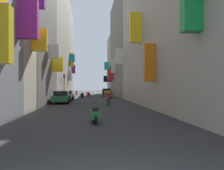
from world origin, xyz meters
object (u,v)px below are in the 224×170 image
traffic_light_near_corner (64,82)px  pedestrian_crossing (108,98)px  parked_car_yellow (106,91)px  parked_car_green (61,97)px  scooter_orange (112,96)px  parked_car_white (67,95)px  scooter_red (88,94)px  pedestrian_near_left (103,93)px  scooter_green (95,115)px  scooter_silver (77,93)px  scooter_black (82,95)px

traffic_light_near_corner → pedestrian_crossing: bearing=-66.9°
parked_car_yellow → pedestrian_crossing: (-2.42, -31.91, -0.01)m
parked_car_green → scooter_orange: size_ratio=2.17×
parked_car_green → parked_car_white: size_ratio=0.97×
scooter_red → scooter_orange: (3.85, -7.48, -0.00)m
pedestrian_crossing → pedestrian_near_left: pedestrian_near_left is taller
scooter_green → scooter_orange: bearing=81.6°
parked_car_yellow → traffic_light_near_corner: 19.46m
parked_car_green → scooter_silver: bearing=89.3°
scooter_black → pedestrian_crossing: bearing=-78.5°
scooter_orange → scooter_silver: same height
parked_car_white → scooter_black: size_ratio=2.10×
scooter_green → scooter_black: bearing=93.3°
parked_car_green → traffic_light_near_corner: bearing=94.7°
scooter_red → pedestrian_near_left: size_ratio=1.17×
pedestrian_crossing → scooter_red: bearing=96.1°
scooter_orange → scooter_red: bearing=117.2°
parked_car_yellow → scooter_red: (-4.58, -11.80, -0.30)m
traffic_light_near_corner → scooter_red: bearing=53.5°
parked_car_white → scooter_red: 10.88m
parked_car_green → parked_car_white: (0.04, 5.97, -0.04)m
parked_car_green → traffic_light_near_corner: size_ratio=0.98×
scooter_black → pedestrian_crossing: 16.26m
scooter_green → traffic_light_near_corner: 25.76m
parked_car_green → scooter_orange: parked_car_green is taller
parked_car_yellow → scooter_red: size_ratio=2.07×
parked_car_green → parked_car_white: parked_car_green is taller
parked_car_green → scooter_green: parked_car_green is taller
scooter_green → traffic_light_near_corner: bearing=100.1°
scooter_black → pedestrian_crossing: (3.25, -15.93, 0.30)m
scooter_silver → pedestrian_near_left: bearing=-68.9°
parked_car_green → traffic_light_near_corner: 11.10m
scooter_black → scooter_red: 4.32m
parked_car_white → traffic_light_near_corner: traffic_light_near_corner is taller
scooter_black → pedestrian_near_left: (3.77, 0.06, 0.37)m
pedestrian_crossing → scooter_orange: bearing=82.4°
scooter_red → pedestrian_crossing: size_ratio=1.27×
parked_car_yellow → traffic_light_near_corner: size_ratio=0.99×
scooter_green → pedestrian_crossing: pedestrian_crossing is taller
scooter_green → scooter_silver: size_ratio=0.95×
parked_car_green → pedestrian_near_left: 13.59m
parked_car_white → scooter_green: bearing=-80.1°
parked_car_yellow → scooter_black: parked_car_yellow is taller
parked_car_white → scooter_black: (2.05, 6.23, -0.27)m
parked_car_yellow → scooter_silver: size_ratio=2.17×
scooter_green → traffic_light_near_corner: traffic_light_near_corner is taller
scooter_silver → traffic_light_near_corner: (-1.23, -15.71, 2.34)m
scooter_orange → traffic_light_near_corner: size_ratio=0.45×
parked_car_yellow → scooter_silver: 7.61m
scooter_red → parked_car_white: bearing=-106.8°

